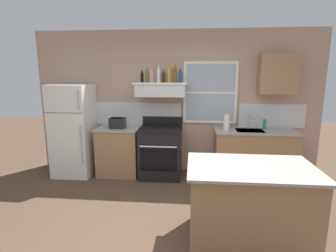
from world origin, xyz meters
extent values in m
plane|color=#4C3828|center=(0.00, 0.00, 0.00)|extent=(16.00, 16.00, 0.00)
cube|color=tan|center=(0.00, 2.23, 1.35)|extent=(5.40, 0.06, 2.70)
cube|color=silver|center=(-1.15, 2.19, 1.13)|extent=(2.50, 0.02, 0.44)
cube|color=silver|center=(1.80, 2.19, 1.13)|extent=(1.20, 0.02, 0.44)
cube|color=white|center=(0.65, 2.18, 1.55)|extent=(1.00, 0.04, 1.15)
cube|color=#9EADBC|center=(0.65, 2.17, 1.55)|extent=(0.90, 0.01, 1.05)
cube|color=white|center=(0.65, 2.16, 1.55)|extent=(0.90, 0.02, 0.04)
cube|color=white|center=(-1.90, 1.84, 0.86)|extent=(0.70, 0.68, 1.71)
cube|color=#333333|center=(-1.90, 1.50, 1.24)|extent=(0.69, 0.00, 0.01)
cylinder|color=#A5A8AD|center=(-1.60, 1.47, 0.68)|extent=(0.02, 0.02, 0.68)
cylinder|color=#A5A8AD|center=(-1.60, 1.47, 1.47)|extent=(0.02, 0.02, 0.33)
cube|color=#9E754C|center=(-1.05, 1.90, 0.44)|extent=(0.76, 0.60, 0.88)
cube|color=#9E998E|center=(-1.05, 1.90, 0.90)|extent=(0.79, 0.63, 0.03)
cube|color=black|center=(-1.05, 1.86, 1.01)|extent=(0.28, 0.20, 0.19)
cube|color=black|center=(-1.05, 1.86, 1.09)|extent=(0.24, 0.16, 0.01)
cube|color=black|center=(-1.20, 1.86, 1.04)|extent=(0.02, 0.03, 0.02)
cube|color=black|center=(-0.25, 1.86, 0.43)|extent=(0.76, 0.64, 0.87)
cube|color=black|center=(-0.25, 1.86, 0.89)|extent=(0.76, 0.64, 0.04)
cube|color=black|center=(-0.25, 2.15, 1.00)|extent=(0.76, 0.06, 0.18)
cube|color=black|center=(-0.25, 1.54, 0.42)|extent=(0.65, 0.01, 0.40)
cylinder|color=silver|center=(-0.25, 1.50, 0.67)|extent=(0.65, 0.03, 0.03)
cube|color=silver|center=(-0.25, 1.96, 1.61)|extent=(0.88, 0.48, 0.22)
cube|color=#262628|center=(-0.25, 1.74, 1.53)|extent=(0.75, 0.02, 0.04)
cube|color=white|center=(-0.25, 1.96, 1.73)|extent=(0.96, 0.52, 0.02)
cylinder|color=black|center=(-0.60, 2.00, 1.83)|extent=(0.06, 0.06, 0.18)
cylinder|color=black|center=(-0.60, 2.00, 1.94)|extent=(0.02, 0.02, 0.04)
cylinder|color=#4C601E|center=(-0.50, 1.95, 1.84)|extent=(0.06, 0.06, 0.20)
cylinder|color=#4C601E|center=(-0.50, 1.95, 1.97)|extent=(0.03, 0.03, 0.05)
cylinder|color=#C67F84|center=(-0.41, 1.91, 1.85)|extent=(0.07, 0.07, 0.21)
cylinder|color=#C67F84|center=(-0.41, 1.91, 1.99)|extent=(0.03, 0.03, 0.05)
cylinder|color=silver|center=(-0.30, 1.97, 1.87)|extent=(0.06, 0.06, 0.24)
cylinder|color=silver|center=(-0.30, 1.97, 2.02)|extent=(0.03, 0.03, 0.06)
cylinder|color=#381E0F|center=(-0.20, 1.97, 1.83)|extent=(0.06, 0.06, 0.18)
cylinder|color=#381E0F|center=(-0.20, 1.97, 1.94)|extent=(0.03, 0.03, 0.04)
cylinder|color=#B29333|center=(-0.10, 2.01, 1.87)|extent=(0.08, 0.08, 0.25)
cylinder|color=#B29333|center=(-0.10, 2.01, 2.02)|extent=(0.03, 0.03, 0.06)
cylinder|color=brown|center=(0.01, 1.92, 1.87)|extent=(0.07, 0.07, 0.25)
cylinder|color=brown|center=(0.01, 1.92, 2.02)|extent=(0.03, 0.03, 0.06)
cylinder|color=#1E478C|center=(0.10, 1.97, 1.85)|extent=(0.07, 0.07, 0.21)
cylinder|color=#1E478C|center=(0.10, 1.97, 1.98)|extent=(0.03, 0.03, 0.05)
cube|color=#9E754C|center=(1.45, 1.90, 0.44)|extent=(1.40, 0.60, 0.88)
cube|color=#9E998E|center=(1.45, 1.90, 0.90)|extent=(1.43, 0.63, 0.03)
cube|color=#B7BABC|center=(1.35, 1.88, 0.90)|extent=(0.48, 0.36, 0.01)
cylinder|color=silver|center=(1.35, 2.02, 1.05)|extent=(0.03, 0.03, 0.28)
cylinder|color=silver|center=(1.35, 1.94, 1.17)|extent=(0.02, 0.16, 0.02)
cylinder|color=white|center=(0.94, 1.90, 1.04)|extent=(0.11, 0.11, 0.27)
cylinder|color=#268C3F|center=(1.63, 2.00, 1.00)|extent=(0.06, 0.06, 0.18)
cube|color=#9E754C|center=(0.99, 0.00, 0.44)|extent=(1.32, 0.82, 0.88)
cube|color=#9E998E|center=(0.99, 0.00, 0.90)|extent=(1.40, 0.90, 0.03)
cube|color=#9E754C|center=(1.80, 2.04, 1.90)|extent=(0.64, 0.32, 0.70)
camera|label=1|loc=(0.33, -2.82, 1.92)|focal=28.21mm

